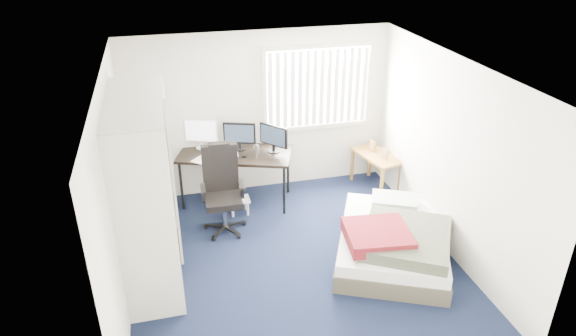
% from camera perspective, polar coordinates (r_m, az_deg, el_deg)
% --- Properties ---
extents(ground, '(4.20, 4.20, 0.00)m').
position_cam_1_polar(ground, '(6.63, 0.72, -10.41)').
color(ground, black).
rests_on(ground, ground).
extents(room_shell, '(4.20, 4.20, 4.20)m').
position_cam_1_polar(room_shell, '(5.84, 0.80, 1.48)').
color(room_shell, silver).
rests_on(room_shell, ground).
extents(window_assembly, '(1.72, 0.09, 1.32)m').
position_cam_1_polar(window_assembly, '(7.88, 3.33, 8.91)').
color(window_assembly, white).
rests_on(window_assembly, ground).
extents(closet, '(0.64, 1.84, 2.22)m').
position_cam_1_polar(closet, '(6.00, -15.52, -0.55)').
color(closet, beige).
rests_on(closet, ground).
extents(desk, '(1.80, 1.26, 1.27)m').
position_cam_1_polar(desk, '(7.61, -5.86, 1.92)').
color(desk, black).
rests_on(desk, ground).
extents(office_chair, '(0.60, 0.60, 1.24)m').
position_cam_1_polar(office_chair, '(7.10, -7.26, -3.29)').
color(office_chair, black).
rests_on(office_chair, ground).
extents(footstool, '(0.30, 0.24, 0.24)m').
position_cam_1_polar(footstool, '(7.54, -5.43, -3.80)').
color(footstool, white).
rests_on(footstool, ground).
extents(nightstand, '(0.62, 0.94, 0.77)m').
position_cam_1_polar(nightstand, '(8.16, 9.82, 1.05)').
color(nightstand, brown).
rests_on(nightstand, ground).
extents(bed, '(1.95, 2.17, 0.59)m').
position_cam_1_polar(bed, '(6.69, 11.63, -7.92)').
color(bed, '#423C2F').
rests_on(bed, ground).
extents(pine_box, '(0.49, 0.41, 0.31)m').
position_cam_1_polar(pine_box, '(6.22, -13.94, -12.40)').
color(pine_box, tan).
rests_on(pine_box, ground).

